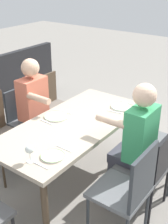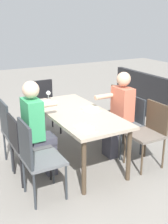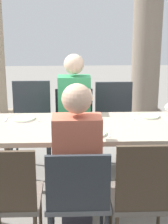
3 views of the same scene
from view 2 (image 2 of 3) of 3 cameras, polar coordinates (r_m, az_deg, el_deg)
ground_plane at (r=4.28m, az=-1.32°, el=-9.61°), size 16.00×16.00×0.00m
dining_table at (r=4.00m, az=-1.40°, el=-1.00°), size 1.75×0.81×0.76m
chair_west_north at (r=3.25m, az=-9.64°, el=-8.66°), size 0.44×0.44×0.97m
chair_west_south at (r=4.04m, az=13.14°, el=-3.52°), size 0.44×0.44×0.91m
chair_mid_north at (r=3.67m, az=-11.97°, el=-6.05°), size 0.44×0.44×0.88m
chair_mid_south at (r=4.38m, az=8.99°, el=-1.66°), size 0.44×0.44×0.88m
chair_east_north at (r=4.06m, az=-14.00°, el=-3.29°), size 0.44×0.44×0.95m
chair_east_south at (r=4.72m, az=5.76°, el=0.17°), size 0.44×0.44×0.94m
chair_head_east at (r=5.18m, az=-8.03°, el=1.79°), size 0.44×0.44×0.94m
diner_woman_green at (r=3.66m, az=-9.32°, el=-2.91°), size 0.35×0.50×1.30m
diner_man_white at (r=4.22m, az=6.99°, el=-0.01°), size 0.35×0.49×1.28m
plate_0 at (r=3.37m, az=0.23°, el=-3.32°), size 0.24×0.24×0.02m
fork_0 at (r=3.25m, az=1.51°, el=-4.29°), size 0.02×0.17×0.01m
spoon_0 at (r=3.50m, az=-0.96°, el=-2.60°), size 0.03×0.17×0.01m
plate_1 at (r=4.08m, az=1.37°, el=0.65°), size 0.26×0.26×0.02m
fork_1 at (r=3.96m, az=2.46°, el=-0.02°), size 0.02×0.17×0.01m
spoon_1 at (r=4.20m, az=0.34°, el=1.13°), size 0.03×0.17×0.01m
plate_2 at (r=4.38m, az=-7.60°, el=1.79°), size 0.21×0.21×0.02m
wine_glass_2 at (r=4.53m, az=-7.22°, el=3.76°), size 0.07×0.07×0.16m
fork_2 at (r=4.25m, az=-6.86°, el=1.20°), size 0.02×0.17×0.01m
spoon_2 at (r=4.52m, az=-8.30°, el=2.21°), size 0.02×0.17×0.01m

